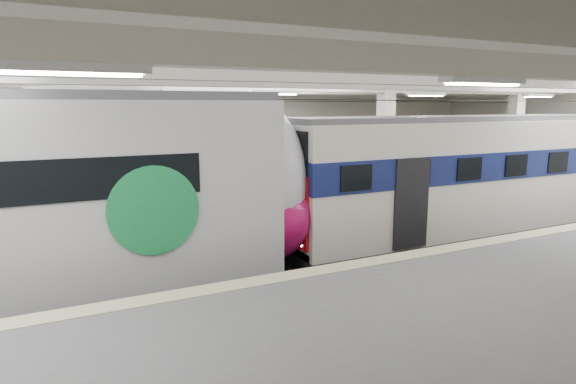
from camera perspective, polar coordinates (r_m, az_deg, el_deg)
station_hall at (r=11.82m, az=6.05°, el=3.82°), size 36.00×24.00×5.75m
modern_emu at (r=11.90m, az=-29.00°, el=-1.56°), size 15.30×3.16×4.86m
older_rer at (r=16.89m, az=19.40°, el=1.69°), size 12.65×2.79×4.21m
far_train at (r=17.32m, az=-25.77°, el=1.98°), size 14.51×3.46×4.58m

